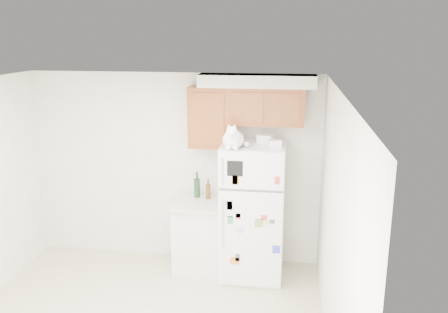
% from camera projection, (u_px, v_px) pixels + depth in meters
% --- Properties ---
extents(room_shell, '(3.84, 4.04, 2.52)m').
position_uv_depth(room_shell, '(142.00, 177.00, 4.45)').
color(room_shell, white).
rests_on(room_shell, ground_plane).
extents(refrigerator, '(0.76, 0.78, 1.70)m').
position_uv_depth(refrigerator, '(253.00, 211.00, 5.83)').
color(refrigerator, white).
rests_on(refrigerator, ground_plane).
extents(base_counter, '(0.64, 0.64, 0.92)m').
position_uv_depth(base_counter, '(199.00, 235.00, 6.10)').
color(base_counter, white).
rests_on(base_counter, ground_plane).
extents(cat, '(0.30, 0.44, 0.31)m').
position_uv_depth(cat, '(233.00, 139.00, 5.38)').
color(cat, white).
rests_on(cat, refrigerator).
extents(storage_box_back, '(0.21, 0.17, 0.10)m').
position_uv_depth(storage_box_back, '(266.00, 139.00, 5.66)').
color(storage_box_back, white).
rests_on(storage_box_back, refrigerator).
extents(storage_box_front, '(0.17, 0.14, 0.09)m').
position_uv_depth(storage_box_front, '(275.00, 144.00, 5.44)').
color(storage_box_front, white).
rests_on(storage_box_front, refrigerator).
extents(bottle_green, '(0.08, 0.08, 0.33)m').
position_uv_depth(bottle_green, '(197.00, 185.00, 6.09)').
color(bottle_green, '#19381E').
rests_on(bottle_green, base_counter).
extents(bottle_amber, '(0.06, 0.06, 0.26)m').
position_uv_depth(bottle_amber, '(208.00, 189.00, 6.04)').
color(bottle_amber, '#593814').
rests_on(bottle_amber, base_counter).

